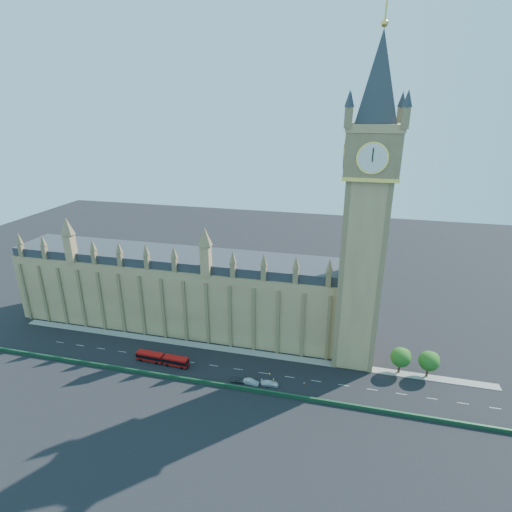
% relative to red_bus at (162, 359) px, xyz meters
% --- Properties ---
extents(ground, '(400.00, 400.00, 0.00)m').
position_rel_red_bus_xyz_m(ground, '(20.15, 2.57, -1.56)').
color(ground, black).
rests_on(ground, ground).
extents(palace_westminster, '(120.00, 20.00, 28.00)m').
position_rel_red_bus_xyz_m(palace_westminster, '(-4.85, 24.57, 12.30)').
color(palace_westminster, '#A77E51').
rests_on(palace_westminster, ground).
extents(elizabeth_tower, '(20.59, 20.59, 105.00)m').
position_rel_red_bus_xyz_m(elizabeth_tower, '(58.15, 16.57, 53.00)').
color(elizabeth_tower, '#A77E51').
rests_on(elizabeth_tower, ground).
extents(bridge_parapet, '(160.00, 0.60, 1.20)m').
position_rel_red_bus_xyz_m(bridge_parapet, '(20.15, -6.43, -0.96)').
color(bridge_parapet, '#1E4C2D').
rests_on(bridge_parapet, ground).
extents(kerb_north, '(160.00, 3.00, 0.16)m').
position_rel_red_bus_xyz_m(kerb_north, '(20.15, 12.07, -1.48)').
color(kerb_north, gray).
rests_on(kerb_north, ground).
extents(tree_east_near, '(6.00, 6.00, 8.50)m').
position_rel_red_bus_xyz_m(tree_east_near, '(72.38, 12.66, 4.08)').
color(tree_east_near, '#382619').
rests_on(tree_east_near, ground).
extents(tree_east_far, '(6.00, 6.00, 8.50)m').
position_rel_red_bus_xyz_m(tree_east_far, '(80.38, 12.66, 4.08)').
color(tree_east_far, '#382619').
rests_on(tree_east_far, ground).
extents(red_bus, '(17.54, 3.49, 2.96)m').
position_rel_red_bus_xyz_m(red_bus, '(0.00, 0.00, 0.00)').
color(red_bus, '#B60D0C').
rests_on(red_bus, ground).
extents(car_grey, '(4.26, 2.01, 1.41)m').
position_rel_red_bus_xyz_m(car_grey, '(25.79, -3.40, -0.86)').
color(car_grey, '#3B3E42').
rests_on(car_grey, ground).
extents(car_silver, '(4.79, 2.11, 1.53)m').
position_rel_red_bus_xyz_m(car_silver, '(29.77, -3.36, -0.80)').
color(car_silver, '#B0B3B8').
rests_on(car_silver, ground).
extents(car_white, '(5.28, 2.53, 1.48)m').
position_rel_red_bus_xyz_m(car_white, '(35.16, -2.62, -0.82)').
color(car_white, white).
rests_on(car_white, ground).
extents(cone_a, '(0.54, 0.54, 0.75)m').
position_rel_red_bus_xyz_m(cone_a, '(35.84, -0.12, -1.19)').
color(cone_a, black).
rests_on(cone_a, ground).
extents(cone_b, '(0.56, 0.56, 0.68)m').
position_rel_red_bus_xyz_m(cone_b, '(34.15, 2.26, -1.22)').
color(cone_b, black).
rests_on(cone_b, ground).
extents(cone_c, '(0.44, 0.44, 0.64)m').
position_rel_red_bus_xyz_m(cone_c, '(44.87, 0.39, -1.25)').
color(cone_c, black).
rests_on(cone_c, ground).
extents(cone_d, '(0.57, 0.57, 0.70)m').
position_rel_red_bus_xyz_m(cone_d, '(34.15, -1.02, -1.22)').
color(cone_d, black).
rests_on(cone_d, ground).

